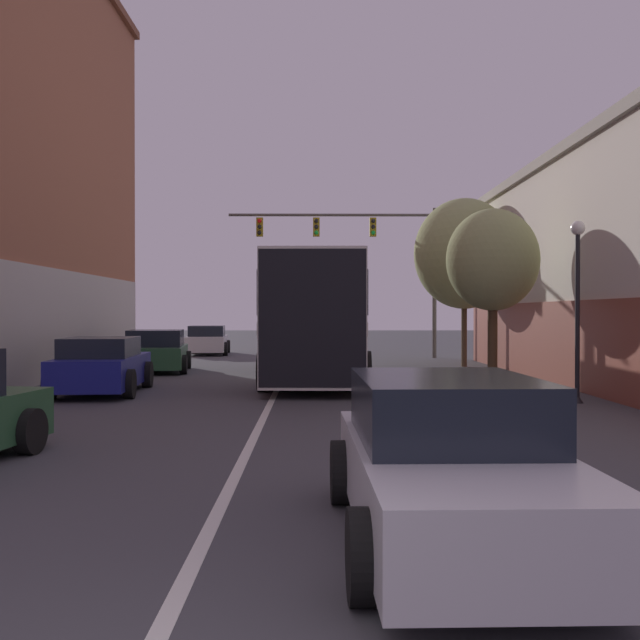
{
  "coord_description": "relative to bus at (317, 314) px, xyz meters",
  "views": [
    {
      "loc": [
        0.93,
        -3.0,
        1.93
      ],
      "look_at": [
        1.09,
        16.35,
        1.75
      ],
      "focal_mm": 42.0,
      "sensor_mm": 36.0,
      "label": 1
    }
  ],
  "objects": [
    {
      "name": "hatchback_foreground",
      "position": [
        1.07,
        -15.13,
        -1.25
      ],
      "size": [
        1.97,
        4.23,
        1.38
      ],
      "rotation": [
        0.0,
        0.0,
        1.59
      ],
      "color": "silver",
      "rests_on": "ground_plane"
    },
    {
      "name": "street_lamp",
      "position": [
        5.57,
        -5.48,
        0.34
      ],
      "size": [
        0.31,
        0.31,
        3.91
      ],
      "color": "black",
      "rests_on": "ground_plane"
    },
    {
      "name": "parked_car_left_mid",
      "position": [
        -5.06,
        13.43,
        -1.27
      ],
      "size": [
        2.22,
        4.16,
        1.34
      ],
      "rotation": [
        0.0,
        0.0,
        1.64
      ],
      "color": "silver",
      "rests_on": "ground_plane"
    },
    {
      "name": "parked_car_left_near",
      "position": [
        -5.18,
        -3.46,
        -1.25
      ],
      "size": [
        2.17,
        4.25,
        1.35
      ],
      "rotation": [
        0.0,
        0.0,
        1.64
      ],
      "color": "navy",
      "rests_on": "ground_plane"
    },
    {
      "name": "bus",
      "position": [
        0.0,
        0.0,
        0.0
      ],
      "size": [
        2.95,
        10.26,
        3.4
      ],
      "rotation": [
        0.0,
        0.0,
        1.55
      ],
      "color": "silver",
      "rests_on": "ground_plane"
    },
    {
      "name": "traffic_signal_gantry",
      "position": [
        2.1,
        10.56,
        2.91
      ],
      "size": [
        8.91,
        0.36,
        6.43
      ],
      "color": "#514C47",
      "rests_on": "ground_plane"
    },
    {
      "name": "parked_car_left_distant",
      "position": [
        -5.27,
        3.15,
        -1.25
      ],
      "size": [
        2.45,
        4.07,
        1.38
      ],
      "rotation": [
        0.0,
        0.0,
        1.68
      ],
      "color": "#285633",
      "rests_on": "ground_plane"
    },
    {
      "name": "lane_center_line",
      "position": [
        -1.01,
        -1.94,
        -1.91
      ],
      "size": [
        0.14,
        45.02,
        0.01
      ],
      "color": "silver",
      "rests_on": "ground_plane"
    },
    {
      "name": "street_tree_near",
      "position": [
        4.65,
        -1.71,
        1.41
      ],
      "size": [
        2.46,
        2.21,
        4.69
      ],
      "color": "#4C3823",
      "rests_on": "ground_plane"
    },
    {
      "name": "street_tree_far",
      "position": [
        5.32,
        5.36,
        2.15
      ],
      "size": [
        3.61,
        3.25,
        6.05
      ],
      "color": "brown",
      "rests_on": "ground_plane"
    }
  ]
}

